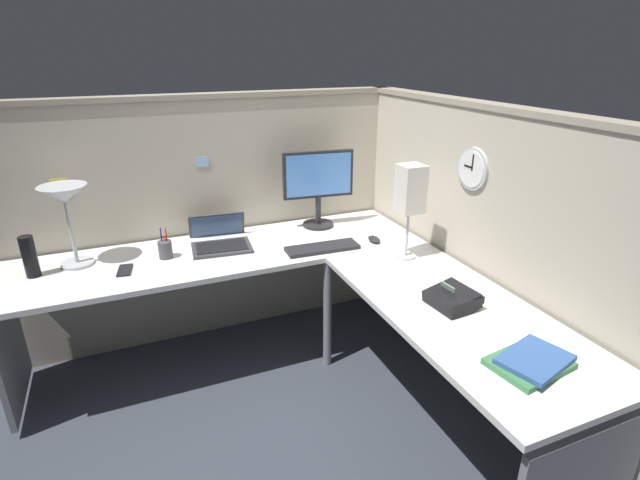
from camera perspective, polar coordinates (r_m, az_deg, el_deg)
ground_plane at (r=2.93m, az=-0.84°, el=-16.79°), size 6.80×6.80×0.00m
cubicle_wall_back at (r=3.21m, az=-12.91°, el=2.41°), size 2.57×0.12×1.58m
cubicle_wall_right at (r=2.74m, az=18.38°, el=-1.61°), size 0.12×2.37×1.58m
desk at (r=2.50m, az=-3.63°, el=-6.88°), size 2.35×2.15×0.73m
monitor at (r=3.10m, az=-0.21°, el=6.76°), size 0.46×0.20×0.50m
laptop at (r=2.97m, az=-11.80°, el=0.08°), size 0.37×0.41×0.22m
keyboard at (r=2.81m, az=0.28°, el=-0.94°), size 0.44×0.16×0.02m
computer_mouse at (r=2.94m, az=6.43°, el=0.09°), size 0.06×0.10×0.03m
desk_lamp_dome at (r=2.83m, az=-28.00°, el=4.11°), size 0.24×0.24×0.44m
pen_cup at (r=2.83m, az=-17.87°, el=-1.04°), size 0.08×0.08×0.18m
cell_phone at (r=2.75m, az=-22.13°, el=-3.33°), size 0.09×0.15×0.01m
thermos_flask at (r=2.87m, az=-31.18°, el=-1.70°), size 0.07×0.07×0.22m
office_phone at (r=2.28m, az=15.47°, el=-6.81°), size 0.21×0.22×0.11m
book_stack at (r=2.00m, az=23.76°, el=-13.08°), size 0.32×0.26×0.04m
desk_lamp_paper at (r=2.63m, az=10.65°, el=5.65°), size 0.13×0.13×0.53m
wall_clock at (r=2.61m, az=17.73°, el=8.05°), size 0.04×0.22×0.22m
pinned_note_leftmost at (r=3.04m, az=-28.48°, el=5.64°), size 0.09×0.00×0.09m
pinned_note_middle at (r=3.05m, az=-13.76°, el=9.01°), size 0.08×0.00×0.06m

